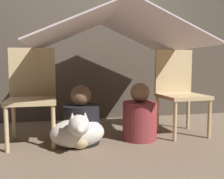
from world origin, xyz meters
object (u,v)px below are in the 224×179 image
(dog, at_px, (78,132))
(chair_right, at_px, (179,88))
(person_front, at_px, (81,120))
(person_second, at_px, (140,117))
(chair_left, at_px, (32,92))

(dog, bearing_deg, chair_right, 15.12)
(person_front, bearing_deg, dog, -107.92)
(chair_right, bearing_deg, person_front, -174.48)
(person_front, height_order, person_second, person_second)
(person_front, distance_m, dog, 0.16)
(chair_right, xyz_separation_m, person_second, (-0.48, -0.15, -0.26))
(chair_right, bearing_deg, chair_left, 177.03)
(chair_left, bearing_deg, person_second, -9.14)
(chair_left, distance_m, dog, 0.60)
(chair_right, distance_m, dog, 1.19)
(chair_left, relative_size, person_front, 1.64)
(person_front, bearing_deg, chair_right, 8.49)
(person_front, height_order, dog, person_front)
(chair_right, bearing_deg, person_second, -165.91)
(chair_right, relative_size, person_front, 1.64)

